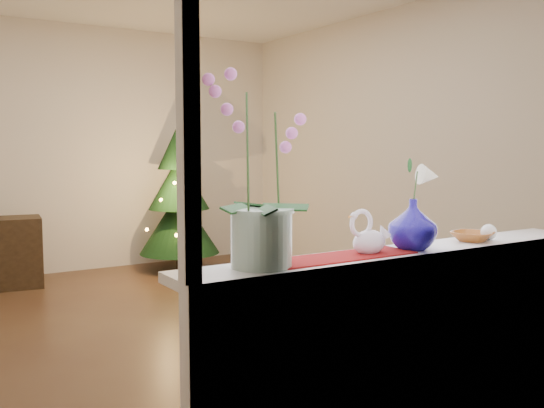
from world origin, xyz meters
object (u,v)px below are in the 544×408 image
(swan, at_px, (369,233))
(amber_dish, at_px, (472,237))
(orchid_pot, at_px, (261,170))
(blue_vase, at_px, (413,220))
(xmas_tree, at_px, (179,197))
(paperweight, at_px, (489,232))

(swan, relative_size, amber_dish, 1.32)
(orchid_pot, distance_m, swan, 0.59)
(orchid_pot, distance_m, blue_vase, 0.80)
(swan, height_order, amber_dish, swan)
(amber_dish, relative_size, xmas_tree, 0.10)
(blue_vase, relative_size, paperweight, 3.34)
(orchid_pot, height_order, amber_dish, orchid_pot)
(orchid_pot, bearing_deg, swan, -0.70)
(amber_dish, bearing_deg, blue_vase, -178.44)
(swan, xyz_separation_m, amber_dish, (0.65, -0.00, -0.07))
(paperweight, bearing_deg, amber_dish, 172.42)
(amber_dish, bearing_deg, xmas_tree, 84.88)
(blue_vase, xyz_separation_m, paperweight, (0.51, -0.00, -0.09))
(blue_vase, height_order, amber_dish, blue_vase)
(paperweight, bearing_deg, orchid_pot, 179.06)
(blue_vase, relative_size, xmas_tree, 0.16)
(paperweight, bearing_deg, swan, 178.90)
(orchid_pot, height_order, blue_vase, orchid_pot)
(swan, height_order, paperweight, swan)
(xmas_tree, bearing_deg, blue_vase, -100.41)
(paperweight, height_order, amber_dish, paperweight)
(orchid_pot, xyz_separation_m, paperweight, (1.27, -0.02, -0.33))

